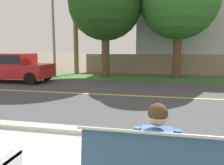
# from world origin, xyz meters

# --- Properties ---
(ground_plane) EXTENTS (140.00, 140.00, 0.00)m
(ground_plane) POSITION_xyz_m (0.00, 8.00, 0.00)
(ground_plane) COLOR #665B4C
(curb_edge) EXTENTS (44.00, 0.30, 0.11)m
(curb_edge) POSITION_xyz_m (0.00, 2.35, 0.06)
(curb_edge) COLOR #ADA89E
(curb_edge) RESTS_ON ground_plane
(street_asphalt) EXTENTS (52.00, 8.00, 0.01)m
(street_asphalt) POSITION_xyz_m (0.00, 6.50, 0.00)
(street_asphalt) COLOR #424247
(street_asphalt) RESTS_ON ground_plane
(road_centre_line) EXTENTS (48.00, 0.14, 0.01)m
(road_centre_line) POSITION_xyz_m (0.00, 6.50, 0.01)
(road_centre_line) COLOR #E0CC4C
(road_centre_line) RESTS_ON ground_plane
(far_verge_grass) EXTENTS (48.00, 2.80, 0.02)m
(far_verge_grass) POSITION_xyz_m (0.00, 11.93, 0.01)
(far_verge_grass) COLOR #38702D
(far_verge_grass) RESTS_ON ground_plane
(seated_person_blue) EXTENTS (0.52, 0.68, 1.25)m
(seated_person_blue) POSITION_xyz_m (1.34, 0.38, 0.68)
(seated_person_blue) COLOR black
(seated_person_blue) RESTS_ON ground_plane
(car_red_near) EXTENTS (4.30, 1.86, 1.54)m
(car_red_near) POSITION_xyz_m (-6.66, 8.90, 0.85)
(car_red_near) COLOR red
(car_red_near) RESTS_ON ground_plane
(streetlamp) EXTENTS (0.24, 2.10, 6.95)m
(streetlamp) POSITION_xyz_m (-5.40, 11.73, 3.98)
(streetlamp) COLOR gray
(streetlamp) RESTS_ON ground_plane
(garden_wall) EXTENTS (13.00, 0.36, 1.40)m
(garden_wall) POSITION_xyz_m (2.34, 14.37, 0.70)
(garden_wall) COLOR gray
(garden_wall) RESTS_ON ground_plane
(house_across_street) EXTENTS (13.22, 6.91, 6.99)m
(house_across_street) POSITION_xyz_m (5.66, 17.57, 3.54)
(house_across_street) COLOR #B7BCC1
(house_across_street) RESTS_ON ground_plane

